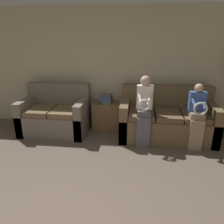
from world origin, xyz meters
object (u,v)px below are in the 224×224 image
at_px(side_shelf, 106,115).
at_px(book_stack, 106,99).
at_px(child_right_seated, 197,114).
at_px(couch_main, 166,120).
at_px(couch_side, 56,116).
at_px(child_left_seated, 144,108).

distance_m(side_shelf, book_stack, 0.37).
bearing_deg(child_right_seated, couch_main, 140.57).
relative_size(couch_main, child_right_seated, 1.56).
bearing_deg(couch_side, side_shelf, 15.96).
bearing_deg(couch_side, book_stack, 16.07).
relative_size(couch_main, book_stack, 6.17).
relative_size(child_left_seated, book_stack, 4.35).
height_order(child_left_seated, book_stack, child_left_seated).
distance_m(couch_side, child_right_seated, 2.82).
xyz_separation_m(child_right_seated, book_stack, (-1.74, 0.68, 0.03)).
height_order(child_right_seated, book_stack, child_right_seated).
distance_m(couch_main, book_stack, 1.34).
bearing_deg(couch_main, child_right_seated, -39.43).
xyz_separation_m(child_left_seated, book_stack, (-0.81, 0.66, -0.04)).
xyz_separation_m(couch_main, side_shelf, (-1.27, 0.29, -0.05)).
relative_size(couch_main, couch_side, 1.35).
distance_m(child_left_seated, side_shelf, 1.12).
distance_m(couch_side, side_shelf, 1.09).
bearing_deg(book_stack, child_right_seated, -21.32).
bearing_deg(couch_side, couch_main, 0.12).
distance_m(couch_side, book_stack, 1.13).
distance_m(couch_main, child_left_seated, 0.70).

